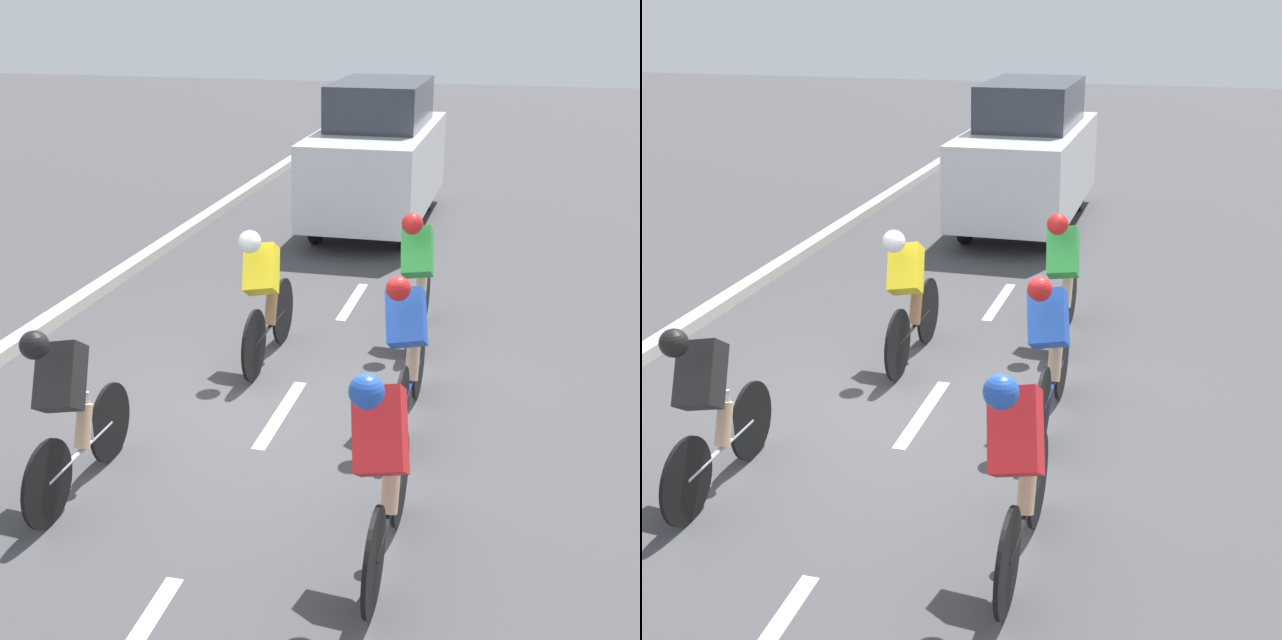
# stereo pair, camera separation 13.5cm
# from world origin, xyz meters

# --- Properties ---
(ground_plane) EXTENTS (60.00, 60.00, 0.00)m
(ground_plane) POSITION_xyz_m (0.00, 0.00, 0.00)
(ground_plane) COLOR #424244
(lane_stripe_mid) EXTENTS (0.12, 1.40, 0.01)m
(lane_stripe_mid) POSITION_xyz_m (0.00, 0.11, 0.00)
(lane_stripe_mid) COLOR white
(lane_stripe_mid) RESTS_ON ground
(lane_stripe_far) EXTENTS (0.12, 1.40, 0.01)m
(lane_stripe_far) POSITION_xyz_m (0.00, -3.09, 0.00)
(lane_stripe_far) COLOR white
(lane_stripe_far) RESTS_ON ground
(cyclist_black) EXTENTS (0.41, 1.65, 1.43)m
(cyclist_black) POSITION_xyz_m (1.15, 1.79, 0.74)
(cyclist_black) COLOR black
(cyclist_black) RESTS_ON ground
(cyclist_blue) EXTENTS (0.41, 1.77, 1.45)m
(cyclist_blue) POSITION_xyz_m (-1.13, 0.01, 0.74)
(cyclist_blue) COLOR black
(cyclist_blue) RESTS_ON ground
(cyclist_red) EXTENTS (0.42, 1.73, 1.52)m
(cyclist_red) POSITION_xyz_m (-1.29, 2.16, 0.79)
(cyclist_red) COLOR black
(cyclist_red) RESTS_ON ground
(cyclist_yellow) EXTENTS (0.40, 1.75, 1.47)m
(cyclist_yellow) POSITION_xyz_m (0.49, -1.01, 0.76)
(cyclist_yellow) COLOR black
(cyclist_yellow) RESTS_ON ground
(cyclist_green) EXTENTS (0.39, 1.67, 1.48)m
(cyclist_green) POSITION_xyz_m (-0.93, -2.04, 0.78)
(cyclist_green) COLOR black
(cyclist_green) RESTS_ON ground
(support_car) EXTENTS (1.70, 4.16, 2.28)m
(support_car) POSITION_xyz_m (0.41, -6.95, 1.13)
(support_car) COLOR black
(support_car) RESTS_ON ground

